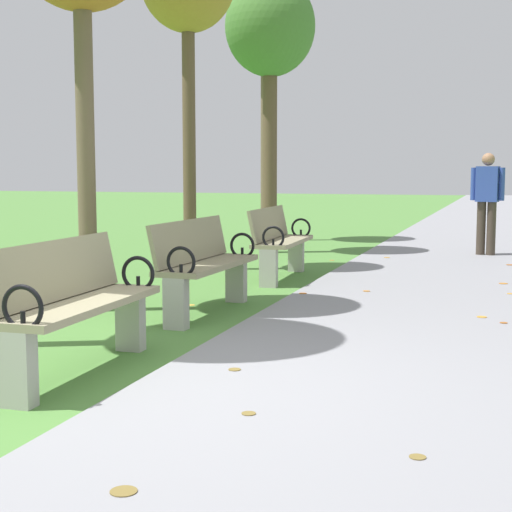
{
  "coord_description": "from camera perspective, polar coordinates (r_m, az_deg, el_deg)",
  "views": [
    {
      "loc": [
        2.23,
        -4.4,
        1.36
      ],
      "look_at": [
        -0.05,
        2.59,
        0.55
      ],
      "focal_mm": 54.37,
      "sensor_mm": 36.0,
      "label": 1
    }
  ],
  "objects": [
    {
      "name": "ground_plane",
      "position": [
        5.12,
        -8.62,
        -9.21
      ],
      "size": [
        80.0,
        80.0,
        0.0
      ],
      "primitive_type": "plane",
      "color": "#4C7F38"
    },
    {
      "name": "paved_walkway",
      "position": [
        22.46,
        15.68,
        2.62
      ],
      "size": [
        2.6,
        44.0,
        0.02
      ],
      "primitive_type": "cube",
      "color": "gray",
      "rests_on": "ground"
    },
    {
      "name": "park_bench_1",
      "position": [
        5.31,
        -13.26,
        -3.39
      ],
      "size": [
        0.51,
        1.61,
        0.9
      ],
      "color": "gray",
      "rests_on": "ground"
    },
    {
      "name": "park_bench_2",
      "position": [
        7.36,
        -3.87,
        -0.56
      ],
      "size": [
        0.5,
        1.61,
        0.9
      ],
      "color": "gray",
      "rests_on": "ground"
    },
    {
      "name": "park_bench_3",
      "position": [
        9.76,
        1.73,
        1.15
      ],
      "size": [
        0.54,
        1.62,
        0.9
      ],
      "color": "gray",
      "rests_on": "ground"
    },
    {
      "name": "tree_4",
      "position": [
        13.08,
        1.04,
        16.1
      ],
      "size": [
        1.47,
        1.47,
        4.5
      ],
      "color": "brown",
      "rests_on": "ground"
    },
    {
      "name": "tree_5",
      "position": [
        15.35,
        0.71,
        16.73
      ],
      "size": [
        1.47,
        1.47,
        5.03
      ],
      "color": "brown",
      "rests_on": "ground"
    },
    {
      "name": "pedestrian_walking",
      "position": [
        12.88,
        16.64,
        4.11
      ],
      "size": [
        0.52,
        0.27,
        1.62
      ],
      "color": "#3D3328",
      "rests_on": "paved_walkway"
    },
    {
      "name": "scattered_leaves",
      "position": [
        7.88,
        2.3,
        -3.56
      ],
      "size": [
        4.86,
        9.3,
        0.02
      ],
      "color": "#BC842D",
      "rests_on": "ground"
    }
  ]
}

